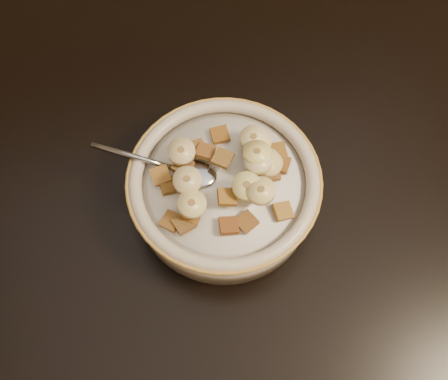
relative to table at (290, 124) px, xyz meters
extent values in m
cube|color=#422816|center=(0.00, 0.00, -0.78)|extent=(4.00, 4.50, 0.10)
cube|color=black|center=(0.00, 0.00, 0.00)|extent=(1.42, 0.93, 0.04)
cylinder|color=beige|center=(-0.12, -0.10, 0.05)|extent=(0.21, 0.21, 0.05)
cylinder|color=silver|center=(-0.12, -0.10, 0.07)|extent=(0.17, 0.17, 0.00)
ellipsoid|color=gray|center=(-0.15, -0.08, 0.07)|extent=(0.06, 0.06, 0.01)
cube|color=brown|center=(-0.07, -0.15, 0.08)|extent=(0.02, 0.02, 0.01)
cube|color=#9B5A2F|center=(-0.07, -0.10, 0.08)|extent=(0.03, 0.03, 0.01)
cube|color=#935C1C|center=(-0.12, -0.12, 0.09)|extent=(0.02, 0.02, 0.01)
cube|color=brown|center=(-0.16, -0.10, 0.09)|extent=(0.02, 0.02, 0.01)
cube|color=olive|center=(-0.11, -0.08, 0.09)|extent=(0.03, 0.03, 0.01)
cube|color=brown|center=(-0.13, -0.06, 0.08)|extent=(0.03, 0.03, 0.01)
cube|color=#8F5B22|center=(-0.19, -0.13, 0.08)|extent=(0.03, 0.03, 0.01)
cube|color=#91601D|center=(-0.07, -0.09, 0.08)|extent=(0.02, 0.02, 0.01)
cube|color=brown|center=(-0.18, -0.09, 0.08)|extent=(0.02, 0.02, 0.01)
cube|color=brown|center=(-0.05, -0.09, 0.08)|extent=(0.03, 0.03, 0.01)
cube|color=brown|center=(-0.17, -0.14, 0.08)|extent=(0.03, 0.03, 0.01)
cube|color=olive|center=(-0.05, -0.09, 0.08)|extent=(0.03, 0.03, 0.01)
cube|color=brown|center=(-0.16, -0.08, 0.08)|extent=(0.03, 0.03, 0.01)
cube|color=brown|center=(-0.05, -0.08, 0.08)|extent=(0.02, 0.02, 0.01)
cube|color=brown|center=(-0.14, -0.05, 0.08)|extent=(0.02, 0.02, 0.01)
cube|color=brown|center=(-0.07, -0.08, 0.08)|extent=(0.03, 0.03, 0.01)
cube|color=brown|center=(-0.07, -0.06, 0.08)|extent=(0.03, 0.03, 0.01)
cube|color=brown|center=(-0.13, -0.15, 0.08)|extent=(0.02, 0.02, 0.01)
cube|color=brown|center=(-0.07, -0.10, 0.08)|extent=(0.02, 0.02, 0.01)
cube|color=brown|center=(-0.16, -0.07, 0.08)|extent=(0.03, 0.03, 0.01)
cube|color=brown|center=(-0.16, -0.13, 0.08)|extent=(0.03, 0.03, 0.01)
cube|color=#97551D|center=(-0.11, -0.04, 0.08)|extent=(0.02, 0.02, 0.01)
cube|color=brown|center=(-0.11, -0.15, 0.08)|extent=(0.03, 0.03, 0.01)
cube|color=olive|center=(-0.19, -0.07, 0.08)|extent=(0.02, 0.02, 0.01)
cylinder|color=#F5DE79|center=(-0.07, -0.07, 0.09)|extent=(0.04, 0.04, 0.02)
cylinder|color=#FEF5A9|center=(-0.08, -0.09, 0.10)|extent=(0.04, 0.04, 0.02)
cylinder|color=#D7B976|center=(-0.09, -0.13, 0.10)|extent=(0.04, 0.04, 0.01)
cylinder|color=#FFEF95|center=(-0.10, -0.12, 0.10)|extent=(0.04, 0.04, 0.01)
cylinder|color=beige|center=(-0.16, -0.12, 0.09)|extent=(0.04, 0.04, 0.01)
cylinder|color=#FDEE79|center=(-0.08, -0.08, 0.10)|extent=(0.04, 0.04, 0.01)
cylinder|color=#C9C388|center=(-0.07, -0.10, 0.09)|extent=(0.04, 0.04, 0.01)
cylinder|color=#CDB57F|center=(-0.16, -0.10, 0.10)|extent=(0.04, 0.04, 0.01)
cylinder|color=tan|center=(-0.16, -0.06, 0.10)|extent=(0.04, 0.04, 0.01)
cylinder|color=#CEC579|center=(-0.07, -0.09, 0.09)|extent=(0.03, 0.03, 0.01)
cylinder|color=beige|center=(-0.08, -0.06, 0.09)|extent=(0.04, 0.04, 0.01)
camera|label=1|loc=(-0.18, -0.34, 0.57)|focal=40.00mm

